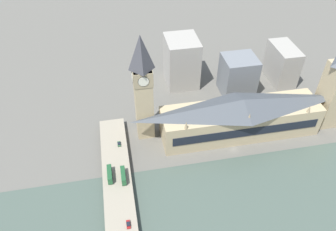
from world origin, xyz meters
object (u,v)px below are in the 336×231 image
object	(u,v)px
clock_tower	(143,87)
double_decker_bus_rear	(123,175)
car_northbound_mid	(128,224)
road_bridge	(120,213)
parliament_hall	(241,117)
double_decker_bus_lead	(110,174)
car_northbound_tail	(119,144)

from	to	relation	value
clock_tower	double_decker_bus_rear	size ratio (longest dim) A/B	6.52
clock_tower	car_northbound_mid	size ratio (longest dim) A/B	15.48
clock_tower	road_bridge	bearing A→B (deg)	160.33
clock_tower	double_decker_bus_rear	xyz separation A→B (m)	(-38.58, 17.58, -29.80)
parliament_hall	clock_tower	bearing A→B (deg)	79.65
clock_tower	double_decker_bus_lead	size ratio (longest dim) A/B	6.35
clock_tower	double_decker_bus_rear	bearing A→B (deg)	155.50
parliament_hall	double_decker_bus_rear	distance (m)	82.53
parliament_hall	car_northbound_mid	world-z (taller)	parliament_hall
road_bridge	clock_tower	bearing A→B (deg)	-19.67
double_decker_bus_lead	car_northbound_tail	world-z (taller)	double_decker_bus_lead
double_decker_bus_rear	car_northbound_mid	xyz separation A→B (m)	(-29.11, 0.27, -1.88)
road_bridge	double_decker_bus_lead	size ratio (longest dim) A/B	12.75
double_decker_bus_lead	double_decker_bus_rear	bearing A→B (deg)	-107.51
parliament_hall	road_bridge	distance (m)	95.16
parliament_hall	double_decker_bus_lead	distance (m)	88.78
double_decker_bus_lead	clock_tower	bearing A→B (deg)	-34.51
road_bridge	car_northbound_mid	xyz separation A→B (m)	(-8.14, -3.44, 1.67)
double_decker_bus_rear	road_bridge	bearing A→B (deg)	169.97
clock_tower	car_northbound_mid	world-z (taller)	clock_tower
parliament_hall	car_northbound_tail	distance (m)	78.45
double_decker_bus_lead	car_northbound_mid	world-z (taller)	double_decker_bus_lead
double_decker_bus_lead	double_decker_bus_rear	size ratio (longest dim) A/B	1.03
parliament_hall	double_decker_bus_lead	xyz separation A→B (m)	(-25.31, 84.87, -6.24)
parliament_hall	car_northbound_mid	distance (m)	96.62
double_decker_bus_rear	clock_tower	bearing A→B (deg)	-24.50
road_bridge	double_decker_bus_lead	distance (m)	23.85
road_bridge	car_northbound_tail	distance (m)	47.52
double_decker_bus_rear	car_northbound_tail	size ratio (longest dim) A/B	2.59
car_northbound_tail	car_northbound_mid	bearing A→B (deg)	-179.76
car_northbound_mid	double_decker_bus_lead	bearing A→B (deg)	12.70
double_decker_bus_lead	double_decker_bus_rear	xyz separation A→B (m)	(-2.32, -7.35, 0.01)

